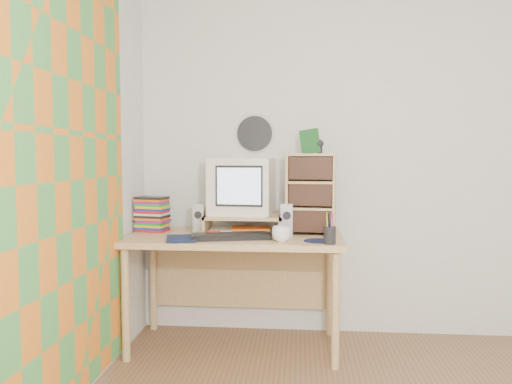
% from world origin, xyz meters
% --- Properties ---
extents(back_wall, '(3.50, 0.00, 3.50)m').
position_xyz_m(back_wall, '(0.00, 1.75, 1.25)').
color(back_wall, silver).
rests_on(back_wall, floor).
extents(left_wall, '(0.00, 3.50, 3.50)m').
position_xyz_m(left_wall, '(-1.75, 0.00, 1.25)').
color(left_wall, silver).
rests_on(left_wall, floor).
extents(curtain, '(0.00, 2.20, 2.20)m').
position_xyz_m(curtain, '(-1.71, 0.48, 1.15)').
color(curtain, orange).
rests_on(curtain, left_wall).
extents(wall_disc, '(0.25, 0.02, 0.25)m').
position_xyz_m(wall_disc, '(-0.93, 1.73, 1.43)').
color(wall_disc, black).
rests_on(wall_disc, back_wall).
extents(desk, '(1.40, 0.70, 0.75)m').
position_xyz_m(desk, '(-1.03, 1.44, 0.62)').
color(desk, '#DCC376').
rests_on(desk, floor).
extents(monitor_riser, '(0.52, 0.30, 0.12)m').
position_xyz_m(monitor_riser, '(-0.98, 1.48, 0.84)').
color(monitor_riser, '#D5BC70').
rests_on(monitor_riser, desk).
extents(crt_monitor, '(0.45, 0.45, 0.38)m').
position_xyz_m(crt_monitor, '(-1.00, 1.53, 1.06)').
color(crt_monitor, white).
rests_on(crt_monitor, monitor_riser).
extents(speaker_left, '(0.08, 0.08, 0.20)m').
position_xyz_m(speaker_left, '(-1.28, 1.45, 0.85)').
color(speaker_left, silver).
rests_on(speaker_left, desk).
extents(speaker_right, '(0.08, 0.08, 0.21)m').
position_xyz_m(speaker_right, '(-0.69, 1.40, 0.85)').
color(speaker_right, silver).
rests_on(speaker_right, desk).
extents(keyboard, '(0.52, 0.27, 0.03)m').
position_xyz_m(keyboard, '(-1.03, 1.23, 0.77)').
color(keyboard, black).
rests_on(keyboard, desk).
extents(dvd_stack, '(0.23, 0.18, 0.29)m').
position_xyz_m(dvd_stack, '(-1.62, 1.51, 0.89)').
color(dvd_stack, brown).
rests_on(dvd_stack, desk).
extents(cd_rack, '(0.34, 0.20, 0.53)m').
position_xyz_m(cd_rack, '(-0.53, 1.48, 1.02)').
color(cd_rack, '#D5BC70').
rests_on(cd_rack, desk).
extents(mug, '(0.14, 0.14, 0.09)m').
position_xyz_m(mug, '(-0.71, 1.16, 0.80)').
color(mug, white).
rests_on(mug, desk).
extents(diary, '(0.25, 0.21, 0.04)m').
position_xyz_m(diary, '(-1.42, 1.14, 0.77)').
color(diary, '#101A3D').
rests_on(diary, desk).
extents(mousepad, '(0.20, 0.20, 0.00)m').
position_xyz_m(mousepad, '(-0.49, 1.19, 0.75)').
color(mousepad, '#0F1832').
rests_on(mousepad, desk).
extents(pen_cup, '(0.08, 0.08, 0.14)m').
position_xyz_m(pen_cup, '(-0.43, 1.10, 0.82)').
color(pen_cup, black).
rests_on(pen_cup, desk).
extents(papers, '(0.31, 0.24, 0.04)m').
position_xyz_m(papers, '(-1.01, 1.48, 0.77)').
color(papers, white).
rests_on(papers, desk).
extents(red_box, '(0.08, 0.05, 0.04)m').
position_xyz_m(red_box, '(-1.15, 1.28, 0.77)').
color(red_box, red).
rests_on(red_box, desk).
extents(game_box, '(0.13, 0.06, 0.16)m').
position_xyz_m(game_box, '(-0.54, 1.46, 1.36)').
color(game_box, '#164F1D').
rests_on(game_box, cd_rack).
extents(webcam, '(0.06, 0.06, 0.09)m').
position_xyz_m(webcam, '(-0.48, 1.46, 1.33)').
color(webcam, black).
rests_on(webcam, cd_rack).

